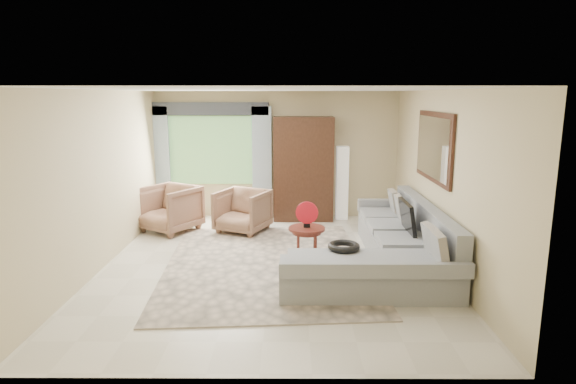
{
  "coord_description": "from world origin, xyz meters",
  "views": [
    {
      "loc": [
        0.28,
        -6.94,
        2.53
      ],
      "look_at": [
        0.25,
        0.35,
        1.05
      ],
      "focal_mm": 30.0,
      "sensor_mm": 36.0,
      "label": 1
    }
  ],
  "objects_px": {
    "armchair_right": "(243,211)",
    "potted_plant": "(181,207)",
    "tv_screen": "(407,217)",
    "coffee_table": "(307,244)",
    "armchair_left": "(169,209)",
    "armoire": "(303,169)",
    "floor_lamp": "(342,183)",
    "sectional_sofa": "(392,250)"
  },
  "relations": [
    {
      "from": "floor_lamp",
      "to": "armchair_right",
      "type": "bearing_deg",
      "value": -152.52
    },
    {
      "from": "armchair_left",
      "to": "armoire",
      "type": "relative_size",
      "value": 0.45
    },
    {
      "from": "armchair_left",
      "to": "armchair_right",
      "type": "height_order",
      "value": "armchair_left"
    },
    {
      "from": "armchair_left",
      "to": "floor_lamp",
      "type": "distance_m",
      "value": 3.48
    },
    {
      "from": "sectional_sofa",
      "to": "tv_screen",
      "type": "bearing_deg",
      "value": 43.58
    },
    {
      "from": "coffee_table",
      "to": "armoire",
      "type": "xyz_separation_m",
      "value": [
        0.01,
        2.64,
        0.76
      ]
    },
    {
      "from": "armchair_right",
      "to": "potted_plant",
      "type": "xyz_separation_m",
      "value": [
        -1.33,
        0.77,
        -0.1
      ]
    },
    {
      "from": "armchair_right",
      "to": "potted_plant",
      "type": "bearing_deg",
      "value": 173.47
    },
    {
      "from": "coffee_table",
      "to": "floor_lamp",
      "type": "height_order",
      "value": "floor_lamp"
    },
    {
      "from": "armoire",
      "to": "floor_lamp",
      "type": "xyz_separation_m",
      "value": [
        0.8,
        0.06,
        -0.3
      ]
    },
    {
      "from": "coffee_table",
      "to": "armchair_right",
      "type": "height_order",
      "value": "armchair_right"
    },
    {
      "from": "sectional_sofa",
      "to": "tv_screen",
      "type": "height_order",
      "value": "tv_screen"
    },
    {
      "from": "potted_plant",
      "to": "armoire",
      "type": "distance_m",
      "value": 2.6
    },
    {
      "from": "tv_screen",
      "to": "armchair_left",
      "type": "distance_m",
      "value": 4.4
    },
    {
      "from": "floor_lamp",
      "to": "coffee_table",
      "type": "bearing_deg",
      "value": -106.8
    },
    {
      "from": "sectional_sofa",
      "to": "potted_plant",
      "type": "relative_size",
      "value": 5.73
    },
    {
      "from": "tv_screen",
      "to": "coffee_table",
      "type": "xyz_separation_m",
      "value": [
        -1.51,
        0.01,
        -0.43
      ]
    },
    {
      "from": "armchair_left",
      "to": "coffee_table",
      "type": "bearing_deg",
      "value": -2.14
    },
    {
      "from": "tv_screen",
      "to": "coffee_table",
      "type": "bearing_deg",
      "value": 179.7
    },
    {
      "from": "tv_screen",
      "to": "coffee_table",
      "type": "relative_size",
      "value": 1.33
    },
    {
      "from": "tv_screen",
      "to": "armchair_left",
      "type": "xyz_separation_m",
      "value": [
        -4.03,
        1.74,
        -0.29
      ]
    },
    {
      "from": "armchair_left",
      "to": "armoire",
      "type": "xyz_separation_m",
      "value": [
        2.53,
        0.91,
        0.62
      ]
    },
    {
      "from": "armchair_right",
      "to": "armchair_left",
      "type": "bearing_deg",
      "value": -158.33
    },
    {
      "from": "sectional_sofa",
      "to": "floor_lamp",
      "type": "relative_size",
      "value": 2.31
    },
    {
      "from": "tv_screen",
      "to": "sectional_sofa",
      "type": "bearing_deg",
      "value": -136.42
    },
    {
      "from": "sectional_sofa",
      "to": "coffee_table",
      "type": "relative_size",
      "value": 6.22
    },
    {
      "from": "tv_screen",
      "to": "floor_lamp",
      "type": "height_order",
      "value": "floor_lamp"
    },
    {
      "from": "tv_screen",
      "to": "armchair_left",
      "type": "relative_size",
      "value": 0.78
    },
    {
      "from": "sectional_sofa",
      "to": "potted_plant",
      "type": "height_order",
      "value": "sectional_sofa"
    },
    {
      "from": "sectional_sofa",
      "to": "coffee_table",
      "type": "bearing_deg",
      "value": 168.14
    },
    {
      "from": "armchair_right",
      "to": "potted_plant",
      "type": "relative_size",
      "value": 1.45
    },
    {
      "from": "tv_screen",
      "to": "armchair_left",
      "type": "bearing_deg",
      "value": 156.7
    },
    {
      "from": "sectional_sofa",
      "to": "tv_screen",
      "type": "xyz_separation_m",
      "value": [
        0.27,
        0.25,
        0.44
      ]
    },
    {
      "from": "sectional_sofa",
      "to": "floor_lamp",
      "type": "distance_m",
      "value": 3.03
    },
    {
      "from": "coffee_table",
      "to": "armchair_right",
      "type": "relative_size",
      "value": 0.63
    },
    {
      "from": "coffee_table",
      "to": "armchair_left",
      "type": "relative_size",
      "value": 0.58
    },
    {
      "from": "armchair_left",
      "to": "armchair_right",
      "type": "distance_m",
      "value": 1.38
    },
    {
      "from": "coffee_table",
      "to": "armchair_left",
      "type": "distance_m",
      "value": 3.06
    },
    {
      "from": "coffee_table",
      "to": "potted_plant",
      "type": "relative_size",
      "value": 0.92
    },
    {
      "from": "sectional_sofa",
      "to": "armoire",
      "type": "height_order",
      "value": "armoire"
    },
    {
      "from": "armchair_left",
      "to": "floor_lamp",
      "type": "xyz_separation_m",
      "value": [
        3.33,
        0.97,
        0.32
      ]
    },
    {
      "from": "coffee_table",
      "to": "potted_plant",
      "type": "distance_m",
      "value": 3.48
    }
  ]
}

